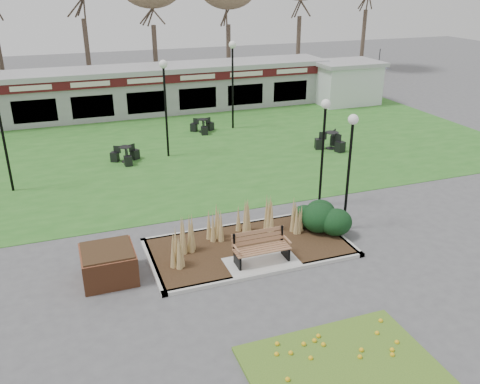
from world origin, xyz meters
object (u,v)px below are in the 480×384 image
object	(u,v)px
brick_planter	(108,264)
patio_umbrella	(377,78)
food_pavilion	(142,90)
bistro_set_d	(203,128)
lamp_post_near_left	(351,147)
lamp_post_mid_left	(165,87)
bistro_set_c	(331,143)
park_bench	(261,247)
bistro_set_a	(126,157)
car_black	(11,93)
service_hut	(346,82)
lamp_post_mid_right	(324,130)
lamp_post_far_right	(233,66)

from	to	relation	value
brick_planter	patio_umbrella	distance (m)	26.58
food_pavilion	bistro_set_d	bearing A→B (deg)	-67.18
lamp_post_near_left	lamp_post_mid_left	size ratio (longest dim) A/B	0.88
lamp_post_near_left	bistro_set_c	distance (m)	9.27
park_bench	bistro_set_a	world-z (taller)	park_bench
bistro_set_d	car_black	bearing A→B (deg)	132.38
service_hut	lamp_post_mid_left	bearing A→B (deg)	-153.48
lamp_post_mid_right	bistro_set_d	distance (m)	11.45
park_bench	lamp_post_far_right	size ratio (longest dim) A/B	0.35
patio_umbrella	park_bench	bearing A→B (deg)	-132.03
bistro_set_d	patio_umbrella	distance (m)	14.19
lamp_post_mid_left	lamp_post_near_left	bearing A→B (deg)	-67.54
lamp_post_mid_left	bistro_set_c	xyz separation A→B (m)	(7.98, -1.71, -3.04)
lamp_post_far_right	bistro_set_d	world-z (taller)	lamp_post_far_right
park_bench	service_hut	bearing A→B (deg)	52.75
lamp_post_near_left	lamp_post_mid_left	bearing A→B (deg)	112.46
lamp_post_mid_left	patio_umbrella	world-z (taller)	lamp_post_mid_left
park_bench	lamp_post_mid_right	size ratio (longest dim) A/B	0.41
food_pavilion	lamp_post_mid_left	world-z (taller)	lamp_post_mid_left
lamp_post_mid_left	lamp_post_mid_right	xyz separation A→B (m)	(4.12, -7.64, -0.36)
park_bench	food_pavilion	size ratio (longest dim) A/B	0.07
lamp_post_far_right	bistro_set_c	bearing A→B (deg)	-57.13
food_pavilion	lamp_post_mid_right	world-z (taller)	lamp_post_mid_right
bistro_set_c	bistro_set_d	world-z (taller)	bistro_set_c
lamp_post_mid_right	bistro_set_c	world-z (taller)	lamp_post_mid_right
brick_planter	food_pavilion	bearing A→B (deg)	76.94
lamp_post_mid_left	car_black	xyz separation A→B (m)	(-7.59, 14.70, -2.63)
lamp_post_near_left	car_black	xyz separation A→B (m)	(-11.58, 24.35, -2.24)
brick_planter	patio_umbrella	bearing A→B (deg)	39.81
service_hut	lamp_post_far_right	world-z (taller)	lamp_post_far_right
brick_planter	food_pavilion	xyz separation A→B (m)	(4.40, 18.96, 1.00)
food_pavilion	lamp_post_mid_right	bearing A→B (deg)	-77.36
service_hut	lamp_post_mid_right	xyz separation A→B (m)	(-9.79, -14.58, 1.54)
lamp_post_far_right	patio_umbrella	distance (m)	12.47
bistro_set_a	food_pavilion	bearing A→B (deg)	74.83
lamp_post_near_left	bistro_set_c	xyz separation A→B (m)	(3.99, 7.94, -2.65)
food_pavilion	bistro_set_a	distance (m)	9.48
service_hut	lamp_post_mid_left	distance (m)	15.66
car_black	food_pavilion	bearing A→B (deg)	-107.02
park_bench	brick_planter	size ratio (longest dim) A/B	1.13
patio_umbrella	bistro_set_a	bearing A→B (deg)	-158.94
car_black	bistro_set_a	bearing A→B (deg)	-140.66
park_bench	bistro_set_c	distance (m)	11.85
bistro_set_a	bistro_set_d	size ratio (longest dim) A/B	1.03
park_bench	bistro_set_d	distance (m)	14.39
food_pavilion	lamp_post_mid_left	bearing A→B (deg)	-92.61
park_bench	car_black	distance (m)	26.74
park_bench	service_hut	xyz separation A→B (m)	(13.50, 17.75, 0.86)
lamp_post_mid_left	food_pavilion	bearing A→B (deg)	87.39
patio_umbrella	brick_planter	bearing A→B (deg)	-140.19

